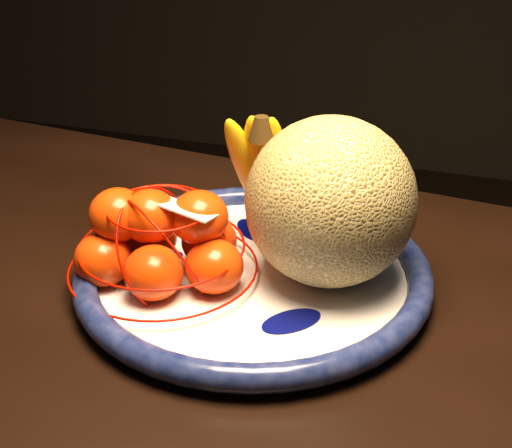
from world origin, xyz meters
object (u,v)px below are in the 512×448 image
(fruit_bowl, at_px, (253,272))
(cantaloupe, at_px, (330,202))
(mandarin_bag, at_px, (162,242))
(dining_table, at_px, (116,404))
(banana_bunch, at_px, (267,168))

(fruit_bowl, xyz_separation_m, cantaloupe, (0.08, 0.02, 0.09))
(cantaloupe, relative_size, mandarin_bag, 0.83)
(dining_table, xyz_separation_m, fruit_bowl, (0.10, 0.14, 0.10))
(dining_table, xyz_separation_m, banana_bunch, (0.09, 0.22, 0.18))
(fruit_bowl, height_order, banana_bunch, banana_bunch)
(dining_table, distance_m, banana_bunch, 0.30)
(cantaloupe, xyz_separation_m, banana_bunch, (-0.09, 0.07, -0.00))
(cantaloupe, height_order, banana_bunch, cantaloupe)
(fruit_bowl, relative_size, cantaloupe, 2.18)
(cantaloupe, bearing_deg, banana_bunch, 143.51)
(dining_table, distance_m, cantaloupe, 0.30)
(fruit_bowl, relative_size, banana_bunch, 2.23)
(dining_table, bearing_deg, mandarin_bag, 88.36)
(banana_bunch, bearing_deg, cantaloupe, -42.34)
(mandarin_bag, bearing_deg, banana_bunch, 57.19)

